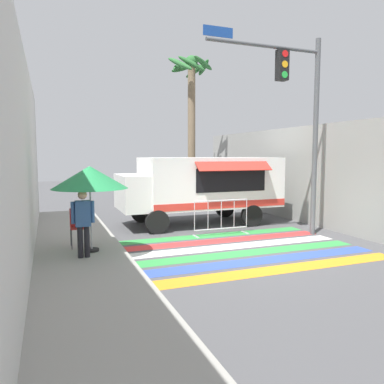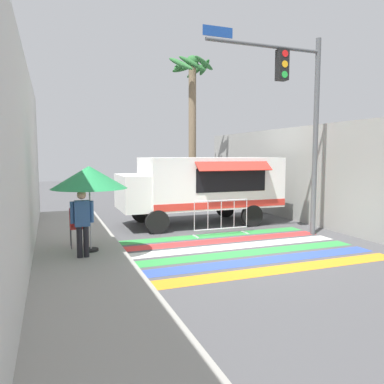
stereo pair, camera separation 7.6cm
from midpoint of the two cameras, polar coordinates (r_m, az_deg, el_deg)
ground_plane at (r=10.34m, az=7.98°, el=-8.76°), size 60.00×60.00×0.00m
sidewalk_left at (r=9.12m, az=-23.26°, el=-10.56°), size 4.40×16.00×0.18m
building_left_facade at (r=8.79m, az=-24.37°, el=4.11°), size 0.25×16.00×4.81m
concrete_wall_right at (r=14.84m, az=16.66°, el=2.55°), size 0.20×16.00×3.64m
crosswalk_painted at (r=10.40m, az=7.79°, el=-8.65°), size 6.40×4.36×0.01m
food_truck at (r=13.78m, az=1.20°, el=1.21°), size 5.87×2.81×2.47m
traffic_signal_pole at (r=12.23m, az=15.89°, el=12.97°), size 3.96×0.29×6.16m
patio_umbrella at (r=9.49m, az=-15.18°, el=2.13°), size 1.84×1.84×2.12m
folding_chair at (r=10.27m, az=-16.69°, el=-4.58°), size 0.44×0.44×0.99m
vendor_person at (r=9.05m, az=-16.15°, el=-4.11°), size 0.53×0.21×1.57m
barricade_front at (r=12.06m, az=4.65°, el=-3.94°), size 1.87×0.44×1.14m
palm_tree at (r=18.59m, az=0.10°, el=13.23°), size 2.24×2.18×7.31m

